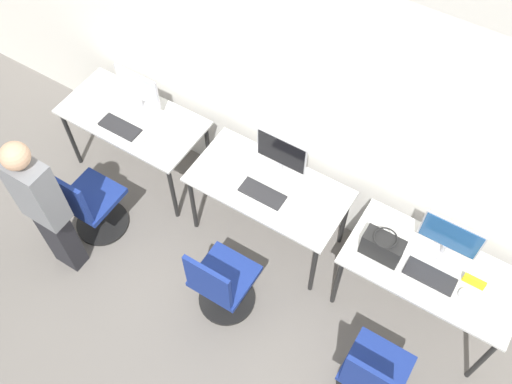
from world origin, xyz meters
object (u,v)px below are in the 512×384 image
(keyboard_center, at_px, (262,193))
(mouse_right, at_px, (462,293))
(keyboard_left, at_px, (120,127))
(office_chair_center, at_px, (221,285))
(person_left, at_px, (43,206))
(handbag, at_px, (382,246))
(office_chair_right, at_px, (372,377))
(keyboard_right, at_px, (430,276))
(monitor_right, at_px, (450,237))
(monitor_left, at_px, (138,89))
(mouse_left, at_px, (142,139))
(office_chair_left, at_px, (90,206))
(monitor_center, at_px, (281,154))
(mouse_center, at_px, (287,209))

(keyboard_center, height_order, mouse_right, mouse_right)
(keyboard_left, bearing_deg, office_chair_center, -23.53)
(person_left, bearing_deg, handbag, 23.75)
(keyboard_center, bearing_deg, office_chair_right, -27.83)
(office_chair_center, bearing_deg, keyboard_right, 27.64)
(person_left, height_order, monitor_right, person_left)
(monitor_left, xyz_separation_m, office_chair_right, (2.78, -0.97, -0.59))
(keyboard_right, relative_size, handbag, 1.25)
(mouse_left, relative_size, monitor_right, 0.20)
(monitor_left, bearing_deg, office_chair_left, -85.84)
(monitor_left, distance_m, monitor_center, 1.41)
(keyboard_left, bearing_deg, mouse_right, 1.40)
(keyboard_center, distance_m, mouse_right, 1.66)
(monitor_center, relative_size, office_chair_center, 0.49)
(mouse_center, distance_m, handbag, 0.79)
(keyboard_center, bearing_deg, monitor_left, 170.08)
(keyboard_right, bearing_deg, office_chair_center, -152.36)
(office_chair_left, relative_size, mouse_center, 10.11)
(keyboard_center, bearing_deg, keyboard_right, 0.90)
(keyboard_left, relative_size, handbag, 1.25)
(person_left, height_order, handbag, person_left)
(mouse_center, distance_m, mouse_right, 1.42)
(monitor_center, relative_size, keyboard_right, 1.19)
(monitor_right, bearing_deg, mouse_center, -165.94)
(monitor_right, bearing_deg, keyboard_right, -90.00)
(keyboard_left, distance_m, office_chair_center, 1.63)
(keyboard_right, height_order, handbag, handbag)
(monitor_right, bearing_deg, monitor_left, -179.65)
(person_left, bearing_deg, monitor_right, 25.34)
(handbag, bearing_deg, mouse_center, -177.81)
(keyboard_right, bearing_deg, handbag, -176.85)
(monitor_left, relative_size, keyboard_left, 1.19)
(keyboard_center, distance_m, monitor_right, 1.45)
(office_chair_left, xyz_separation_m, monitor_center, (1.34, 0.95, 0.59))
(person_left, bearing_deg, office_chair_center, 14.01)
(office_chair_left, height_order, mouse_right, office_chair_left)
(monitor_left, xyz_separation_m, keyboard_left, (-0.00, -0.30, -0.20))
(keyboard_left, relative_size, office_chair_center, 0.41)
(keyboard_left, xyz_separation_m, keyboard_right, (2.82, 0.08, 0.00))
(monitor_left, xyz_separation_m, keyboard_right, (2.82, -0.22, -0.20))
(office_chair_left, relative_size, handbag, 3.03)
(monitor_center, bearing_deg, person_left, -135.36)
(office_chair_center, bearing_deg, keyboard_center, 93.81)
(keyboard_left, height_order, office_chair_center, office_chair_center)
(office_chair_right, xyz_separation_m, handbag, (-0.35, 0.72, 0.50))
(keyboard_right, relative_size, mouse_right, 4.16)
(person_left, xyz_separation_m, mouse_center, (1.58, 1.01, -0.08))
(office_chair_center, relative_size, keyboard_right, 2.43)
(mouse_right, bearing_deg, handbag, -178.54)
(mouse_right, height_order, office_chair_right, office_chair_right)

